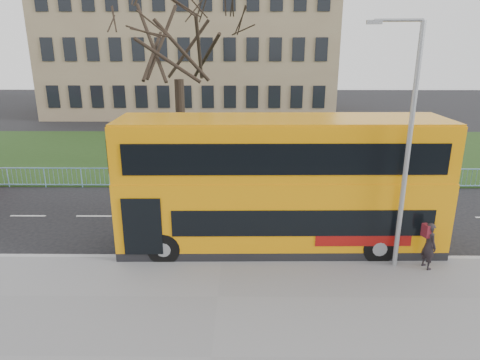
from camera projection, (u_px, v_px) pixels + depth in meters
The scene contains 10 objects.
ground at pixel (224, 241), 16.89m from camera, with size 120.00×120.00×0.00m, color black.
pavement at pixel (212, 359), 10.44m from camera, with size 80.00×10.50×0.12m, color slate.
kerb at pixel (222, 258), 15.39m from camera, with size 80.00×0.20×0.14m, color #959597.
grass_verge at pixel (233, 153), 30.52m from camera, with size 80.00×15.40×0.08m, color #1F3814.
guard_railing at pixel (229, 178), 23.02m from camera, with size 40.00×0.12×1.10m, color #7FB7E2, non-canonical shape.
bare_tree at pixel (178, 61), 24.49m from camera, with size 9.03×9.03×12.90m, color black, non-canonical shape.
civic_building at pixel (193, 49), 48.20m from camera, with size 30.00×15.00×14.00m, color #8F775A.
yellow_bus at pixel (281, 182), 15.59m from camera, with size 11.72×2.97×4.89m.
pedestrian at pixel (429, 246), 14.38m from camera, with size 0.60×0.39×1.64m, color black.
street_lamp at pixel (406, 140), 13.49m from camera, with size 1.70×0.36×8.01m.
Camera 1 is at (0.77, -15.38, 7.38)m, focal length 32.00 mm.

